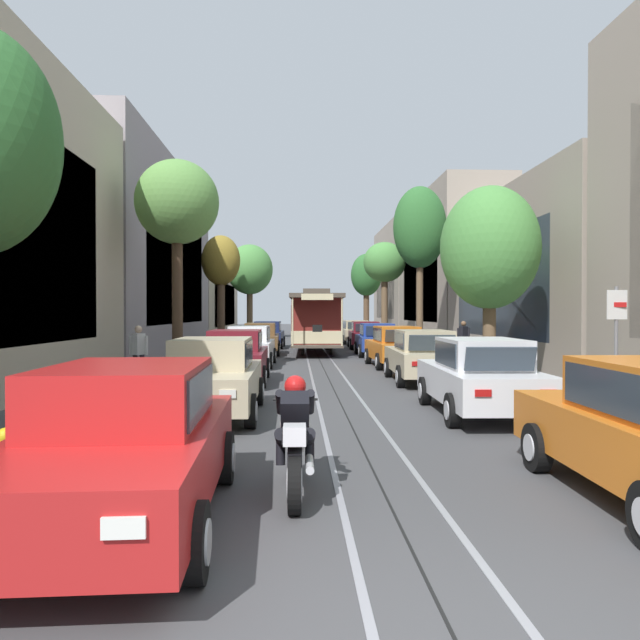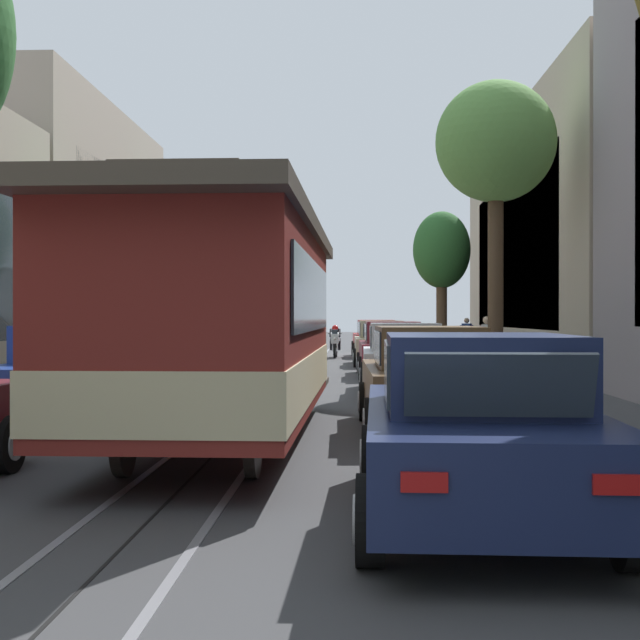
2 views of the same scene
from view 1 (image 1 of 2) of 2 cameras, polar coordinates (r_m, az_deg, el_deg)
The scene contains 29 objects.
ground_plane at distance 28.15m, azimuth -0.21°, elevation -3.57°, with size 160.00×160.00×0.00m, color #424244.
trolley_track_rails at distance 32.33m, azimuth -0.48°, elevation -3.00°, with size 1.14×69.99×0.01m.
building_facade_left at distance 33.23m, azimuth -18.04°, elevation 4.57°, with size 5.82×61.69×10.18m.
building_facade_right at distance 33.99m, azimuth 16.17°, elevation 5.17°, with size 4.99×61.69×10.38m.
parked_car_red_near_left at distance 6.30m, azimuth -18.52°, elevation -11.35°, with size 2.10×4.40×1.58m.
parked_car_beige_second_left at distance 12.21m, azimuth -10.49°, elevation -5.46°, with size 2.03×4.37×1.58m.
parked_car_maroon_mid_left at distance 17.82m, azimuth -8.27°, elevation -3.50°, with size 2.03×4.37×1.58m.
parked_car_white_fourth_left at distance 23.28m, azimuth -6.91°, elevation -2.50°, with size 2.03×4.38×1.58m.
parked_car_brown_fifth_left at distance 29.58m, azimuth -5.83°, elevation -1.81°, with size 2.05×4.38×1.58m.
parked_car_navy_sixth_left at distance 35.16m, azimuth -5.13°, elevation -1.41°, with size 2.08×4.40×1.58m.
parked_car_white_second_right at distance 12.51m, azimuth 15.34°, elevation -5.32°, with size 2.08×4.40×1.58m.
parked_car_beige_mid_right at distance 17.99m, azimuth 10.02°, elevation -3.46°, with size 2.09×4.40×1.58m.
parked_car_orange_fourth_right at distance 22.86m, azimuth 7.40°, elevation -2.56°, with size 2.08×4.40×1.58m.
parked_car_blue_fifth_right at distance 28.61m, azimuth 5.55°, elevation -1.90°, with size 2.08×4.39×1.58m.
parked_car_maroon_sixth_right at distance 34.53m, azimuth 4.43°, elevation -1.45°, with size 2.13×4.42×1.58m.
parked_car_beige_far_right at distance 39.68m, azimuth 3.45°, elevation -1.16°, with size 2.07×4.39×1.58m.
street_tree_kerb_left_second at distance 21.82m, azimuth -13.76°, elevation 10.86°, with size 2.96×2.78×7.56m.
street_tree_kerb_left_mid at distance 34.70m, azimuth -9.64°, elevation 5.42°, with size 2.25×1.89×6.62m.
street_tree_kerb_left_fourth at distance 48.43m, azimuth -6.87°, elevation 4.84°, with size 3.78×3.58×7.70m.
street_tree_kerb_right_second at distance 19.48m, azimuth 16.20°, elevation 6.69°, with size 3.09×3.37×6.13m.
street_tree_kerb_right_mid at distance 29.64m, azimuth 9.70°, elevation 8.73°, with size 2.63×2.25×8.35m.
street_tree_kerb_right_fourth at distance 39.56m, azimuth 6.31°, elevation 5.42°, with size 2.84×2.40×6.84m.
street_tree_kerb_right_far at distance 49.86m, azimuth 4.54°, elevation 4.26°, with size 2.63×2.57×7.10m.
cable_car_trolley at distance 31.10m, azimuth -0.42°, elevation -0.09°, with size 2.72×9.16×3.28m.
motorcycle_with_rider at distance 6.95m, azimuth -2.42°, elevation -11.43°, with size 0.56×1.99×1.37m.
pedestrian_on_left_pavement at distance 25.97m, azimuth 13.82°, elevation -1.76°, with size 0.55×0.38×1.75m.
pedestrian_on_right_pavement at distance 17.94m, azimuth -17.28°, elevation -2.92°, with size 0.55×0.42×1.73m.
fire_hydrant at distance 7.52m, azimuth -28.30°, elevation -12.34°, with size 0.40×0.22×0.84m.
street_sign_post at distance 10.73m, azimuth 26.92°, elevation -2.15°, with size 0.36×0.09×2.54m.
Camera 1 is at (-1.02, -3.25, 2.11)m, focal length 32.82 mm.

